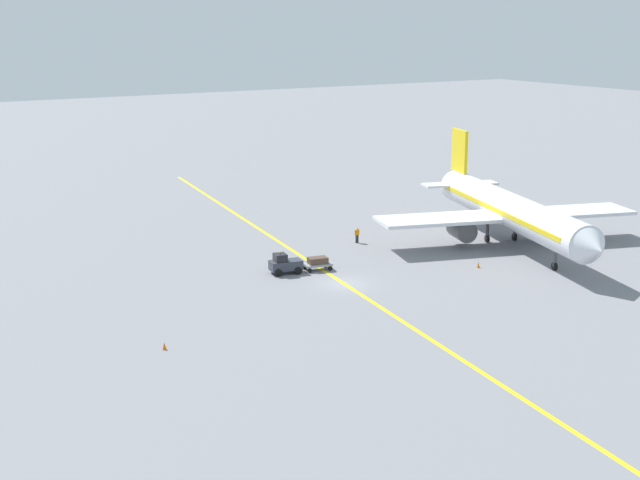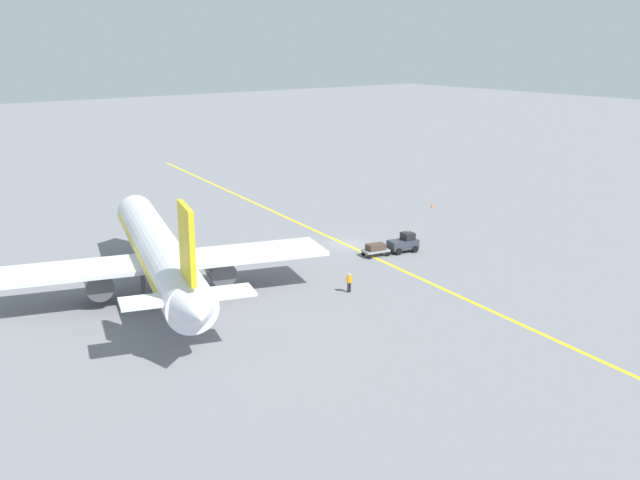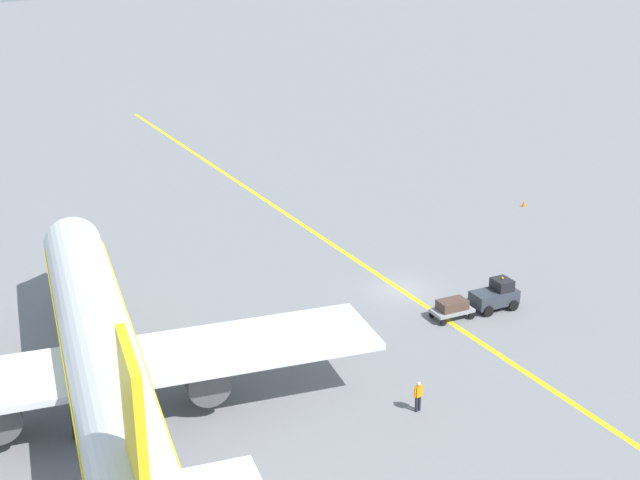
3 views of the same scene
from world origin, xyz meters
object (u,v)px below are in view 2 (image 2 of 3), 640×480
Objects in this scene: airplane_at_gate at (159,253)px; traffic_cone_mid_apron at (219,260)px; baggage_tug_dark at (404,243)px; baggage_cart_trailing at (376,249)px; traffic_cone_near_nose at (432,205)px; ground_crew_worker at (349,282)px.

airplane_at_gate reaches higher than traffic_cone_mid_apron.
airplane_at_gate is at bearing 173.94° from baggage_tug_dark.
baggage_tug_dark is 3.30m from baggage_cart_trailing.
traffic_cone_near_nose is 1.00× the size of traffic_cone_mid_apron.
baggage_cart_trailing is 5.10× the size of traffic_cone_near_nose.
baggage_tug_dark reaches higher than traffic_cone_near_nose.
baggage_tug_dark is 13.77m from ground_crew_worker.
traffic_cone_mid_apron is (8.50, 5.20, -3.43)m from airplane_at_gate.
baggage_cart_trailing is at bearing -5.46° from airplane_at_gate.
airplane_at_gate is at bearing 174.54° from baggage_cart_trailing.
ground_crew_worker is (-9.01, -6.85, 0.15)m from baggage_cart_trailing.
airplane_at_gate is 25.68m from baggage_tug_dark.
traffic_cone_mid_apron is (-4.62, 14.16, -0.63)m from ground_crew_worker.
ground_crew_worker is 3.05× the size of traffic_cone_near_nose.
airplane_at_gate reaches higher than ground_crew_worker.
ground_crew_worker is (-12.26, -6.27, 0.01)m from baggage_tug_dark.
airplane_at_gate reaches higher than traffic_cone_near_nose.
baggage_tug_dark is 1.15× the size of baggage_cart_trailing.
airplane_at_gate is 63.33× the size of traffic_cone_near_nose.
baggage_cart_trailing is 5.10× the size of traffic_cone_mid_apron.
airplane_at_gate is 43.76m from traffic_cone_near_nose.
baggage_tug_dark is 1.91× the size of ground_crew_worker.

